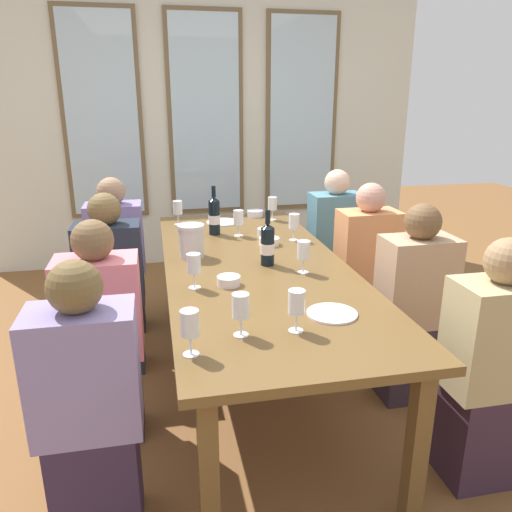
{
  "coord_description": "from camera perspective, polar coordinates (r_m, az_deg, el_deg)",
  "views": [
    {
      "loc": [
        -0.53,
        -2.57,
        1.63
      ],
      "look_at": [
        0.0,
        -0.02,
        0.79
      ],
      "focal_mm": 35.02,
      "sensor_mm": 36.0,
      "label": 1
    }
  ],
  "objects": [
    {
      "name": "metal_pitcher",
      "position": [
        2.89,
        -7.4,
        1.76
      ],
      "size": [
        0.16,
        0.16,
        0.19
      ],
      "color": "silver",
      "rests_on": "dining_table"
    },
    {
      "name": "seated_person_1",
      "position": [
        3.9,
        8.91,
        1.22
      ],
      "size": [
        0.38,
        0.24,
        1.11
      ],
      "color": "#25243E",
      "rests_on": "ground"
    },
    {
      "name": "wine_glass_6",
      "position": [
        2.61,
        5.45,
        0.51
      ],
      "size": [
        0.07,
        0.07,
        0.17
      ],
      "color": "white",
      "rests_on": "dining_table"
    },
    {
      "name": "seated_person_5",
      "position": [
        2.36,
        25.24,
        -11.88
      ],
      "size": [
        0.38,
        0.24,
        1.11
      ],
      "color": "#382535",
      "rests_on": "ground"
    },
    {
      "name": "tasting_bowl_1",
      "position": [
        3.31,
        1.16,
        2.72
      ],
      "size": [
        0.11,
        0.11,
        0.05
      ],
      "primitive_type": "cylinder",
      "color": "white",
      "rests_on": "dining_table"
    },
    {
      "name": "wine_glass_1",
      "position": [
        3.29,
        -2.02,
        4.35
      ],
      "size": [
        0.07,
        0.07,
        0.17
      ],
      "color": "white",
      "rests_on": "dining_table"
    },
    {
      "name": "seated_person_2",
      "position": [
        2.52,
        -17.1,
        -9.03
      ],
      "size": [
        0.38,
        0.24,
        1.11
      ],
      "color": "#352932",
      "rests_on": "ground"
    },
    {
      "name": "dining_table",
      "position": [
        2.79,
        -0.06,
        -2.16
      ],
      "size": [
        0.99,
        2.46,
        0.74
      ],
      "color": "brown",
      "rests_on": "ground"
    },
    {
      "name": "wine_bottle_1",
      "position": [
        3.34,
        -4.79,
        4.6
      ],
      "size": [
        0.08,
        0.08,
        0.33
      ],
      "color": "black",
      "rests_on": "dining_table"
    },
    {
      "name": "seated_person_0",
      "position": [
        3.64,
        -15.56,
        -0.46
      ],
      "size": [
        0.38,
        0.24,
        1.11
      ],
      "color": "#232331",
      "rests_on": "ground"
    },
    {
      "name": "wine_glass_0",
      "position": [
        3.63,
        -8.94,
        5.36
      ],
      "size": [
        0.07,
        0.07,
        0.17
      ],
      "color": "white",
      "rests_on": "dining_table"
    },
    {
      "name": "tasting_bowl_0",
      "position": [
        2.46,
        -3.14,
        -2.84
      ],
      "size": [
        0.12,
        0.12,
        0.05
      ],
      "primitive_type": "cylinder",
      "color": "white",
      "rests_on": "dining_table"
    },
    {
      "name": "tasting_bowl_3",
      "position": [
        3.12,
        1.51,
        1.69
      ],
      "size": [
        0.13,
        0.13,
        0.05
      ],
      "primitive_type": "cylinder",
      "color": "white",
      "rests_on": "dining_table"
    },
    {
      "name": "seated_person_6",
      "position": [
        3.11,
        -16.14,
        -3.7
      ],
      "size": [
        0.38,
        0.24,
        1.11
      ],
      "color": "#2C2D35",
      "rests_on": "ground"
    },
    {
      "name": "white_plate_0",
      "position": [
        3.67,
        -3.8,
        3.88
      ],
      "size": [
        0.24,
        0.24,
        0.01
      ],
      "primitive_type": "cylinder",
      "color": "white",
      "rests_on": "dining_table"
    },
    {
      "name": "wine_glass_3",
      "position": [
        3.73,
        1.89,
        5.88
      ],
      "size": [
        0.07,
        0.07,
        0.17
      ],
      "color": "white",
      "rests_on": "dining_table"
    },
    {
      "name": "wine_glass_2",
      "position": [
        3.2,
        4.37,
        3.89
      ],
      "size": [
        0.07,
        0.07,
        0.17
      ],
      "color": "white",
      "rests_on": "dining_table"
    },
    {
      "name": "wine_glass_8",
      "position": [
        2.41,
        -7.12,
        -1.05
      ],
      "size": [
        0.07,
        0.07,
        0.17
      ],
      "color": "white",
      "rests_on": "dining_table"
    },
    {
      "name": "white_plate_1",
      "position": [
        2.17,
        8.67,
        -6.51
      ],
      "size": [
        0.22,
        0.22,
        0.01
      ],
      "primitive_type": "cylinder",
      "color": "white",
      "rests_on": "dining_table"
    },
    {
      "name": "seated_person_3",
      "position": [
        2.85,
        17.55,
        -5.84
      ],
      "size": [
        0.38,
        0.24,
        1.11
      ],
      "color": "#342832",
      "rests_on": "ground"
    },
    {
      "name": "wine_glass_7",
      "position": [
        1.96,
        4.66,
        -5.36
      ],
      "size": [
        0.07,
        0.07,
        0.17
      ],
      "color": "white",
      "rests_on": "dining_table"
    },
    {
      "name": "ground_plane",
      "position": [
        3.09,
        -0.06,
        -13.98
      ],
      "size": [
        12.0,
        12.0,
        0.0
      ],
      "primitive_type": "plane",
      "color": "brown"
    },
    {
      "name": "wine_glass_5",
      "position": [
        1.8,
        -7.57,
        -7.86
      ],
      "size": [
        0.07,
        0.07,
        0.17
      ],
      "color": "white",
      "rests_on": "dining_table"
    },
    {
      "name": "tasting_bowl_2",
      "position": [
        3.86,
        -0.11,
        4.89
      ],
      "size": [
        0.12,
        0.12,
        0.05
      ],
      "primitive_type": "cylinder",
      "color": "white",
      "rests_on": "dining_table"
    },
    {
      "name": "seated_person_4",
      "position": [
        2.02,
        -18.5,
        -16.43
      ],
      "size": [
        0.38,
        0.24,
        1.11
      ],
      "color": "#352540",
      "rests_on": "ground"
    },
    {
      "name": "wine_bottle_0",
      "position": [
        2.72,
        1.33,
        1.33
      ],
      "size": [
        0.08,
        0.08,
        0.31
      ],
      "color": "black",
      "rests_on": "dining_table"
    },
    {
      "name": "back_wall_with_windows",
      "position": [
        5.0,
        -5.81,
        15.72
      ],
      "size": [
        4.19,
        0.1,
        2.9
      ],
      "color": "silver",
      "rests_on": "ground"
    },
    {
      "name": "wine_glass_4",
      "position": [
        1.92,
        -1.76,
        -5.93
      ],
      "size": [
        0.07,
        0.07,
        0.17
      ],
      "color": "white",
      "rests_on": "dining_table"
    },
    {
      "name": "seated_person_7",
      "position": [
        3.38,
        12.41,
        -1.66
      ],
      "size": [
        0.38,
        0.24,
        1.11
      ],
      "color": "#2A2D3D",
      "rests_on": "ground"
    }
  ]
}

